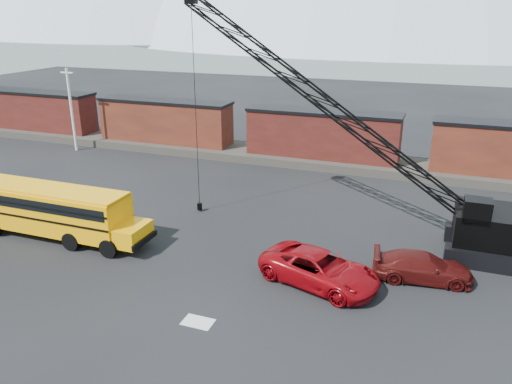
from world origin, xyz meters
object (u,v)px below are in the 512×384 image
school_bus (56,210)px  red_pickup (320,269)px  crawler_crane (353,123)px  maroon_suv (423,267)px

school_bus → red_pickup: bearing=0.4°
school_bus → crawler_crane: 18.50m
maroon_suv → school_bus: bearing=88.2°
red_pickup → maroon_suv: 5.40m
maroon_suv → crawler_crane: (-4.77, 4.33, 6.29)m
maroon_suv → crawler_crane: 9.00m
red_pickup → crawler_crane: crawler_crane is taller
crawler_crane → red_pickup: bearing=-91.1°
crawler_crane → school_bus: bearing=-157.7°
red_pickup → crawler_crane: 9.03m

